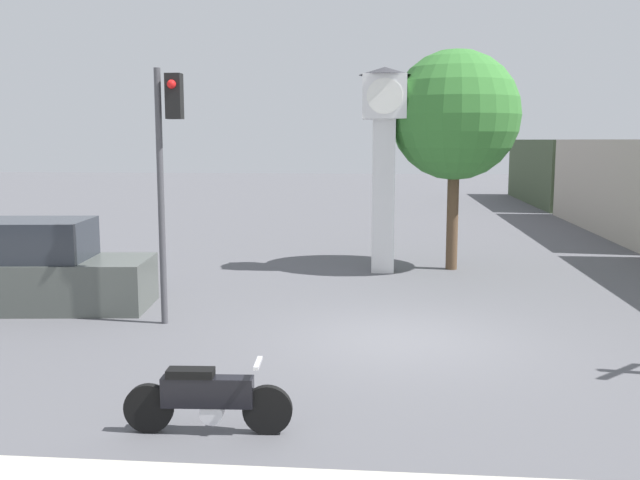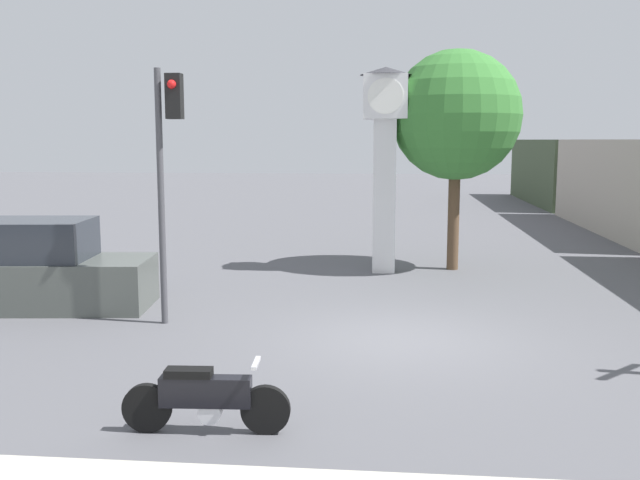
{
  "view_description": "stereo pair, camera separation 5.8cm",
  "coord_description": "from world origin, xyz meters",
  "px_view_note": "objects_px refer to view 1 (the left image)",
  "views": [
    {
      "loc": [
        -0.29,
        -11.9,
        3.39
      ],
      "look_at": [
        -1.49,
        1.07,
        1.55
      ],
      "focal_mm": 40.0,
      "sensor_mm": 36.0,
      "label": 1
    },
    {
      "loc": [
        -0.23,
        -11.89,
        3.39
      ],
      "look_at": [
        -1.49,
        1.07,
        1.55
      ],
      "focal_mm": 40.0,
      "sensor_mm": 36.0,
      "label": 2
    }
  ],
  "objects_px": {
    "parked_car": "(42,272)",
    "freight_train": "(630,186)",
    "motorcycle": "(207,398)",
    "street_tree": "(455,116)",
    "clock_tower": "(384,138)",
    "traffic_light": "(167,151)"
  },
  "relations": [
    {
      "from": "traffic_light",
      "to": "parked_car",
      "type": "distance_m",
      "value": 3.97
    },
    {
      "from": "freight_train",
      "to": "traffic_light",
      "type": "distance_m",
      "value": 19.64
    },
    {
      "from": "motorcycle",
      "to": "clock_tower",
      "type": "distance_m",
      "value": 11.1
    },
    {
      "from": "traffic_light",
      "to": "parked_car",
      "type": "height_order",
      "value": "traffic_light"
    },
    {
      "from": "traffic_light",
      "to": "clock_tower",
      "type": "bearing_deg",
      "value": 55.62
    },
    {
      "from": "clock_tower",
      "to": "freight_train",
      "type": "xyz_separation_m",
      "value": [
        9.05,
        9.05,
        -1.73
      ]
    },
    {
      "from": "motorcycle",
      "to": "street_tree",
      "type": "height_order",
      "value": "street_tree"
    },
    {
      "from": "freight_train",
      "to": "motorcycle",
      "type": "bearing_deg",
      "value": -119.42
    },
    {
      "from": "clock_tower",
      "to": "street_tree",
      "type": "relative_size",
      "value": 0.91
    },
    {
      "from": "motorcycle",
      "to": "parked_car",
      "type": "relative_size",
      "value": 0.45
    },
    {
      "from": "motorcycle",
      "to": "freight_train",
      "type": "distance_m",
      "value": 22.48
    },
    {
      "from": "street_tree",
      "to": "parked_car",
      "type": "height_order",
      "value": "street_tree"
    },
    {
      "from": "motorcycle",
      "to": "parked_car",
      "type": "bearing_deg",
      "value": 126.82
    },
    {
      "from": "traffic_light",
      "to": "parked_car",
      "type": "xyz_separation_m",
      "value": [
        -2.98,
        0.98,
        -2.43
      ]
    },
    {
      "from": "traffic_light",
      "to": "motorcycle",
      "type": "bearing_deg",
      "value": -68.54
    },
    {
      "from": "freight_train",
      "to": "parked_car",
      "type": "bearing_deg",
      "value": -139.19
    },
    {
      "from": "motorcycle",
      "to": "freight_train",
      "type": "xyz_separation_m",
      "value": [
        11.02,
        19.55,
        1.28
      ]
    },
    {
      "from": "clock_tower",
      "to": "motorcycle",
      "type": "bearing_deg",
      "value": -100.63
    },
    {
      "from": "parked_car",
      "to": "freight_train",
      "type": "bearing_deg",
      "value": 34.93
    },
    {
      "from": "street_tree",
      "to": "parked_car",
      "type": "distance_m",
      "value": 10.61
    },
    {
      "from": "motorcycle",
      "to": "street_tree",
      "type": "xyz_separation_m",
      "value": [
        3.78,
        11.02,
        3.58
      ]
    },
    {
      "from": "motorcycle",
      "to": "parked_car",
      "type": "xyz_separation_m",
      "value": [
        -4.88,
        5.82,
        0.33
      ]
    }
  ]
}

